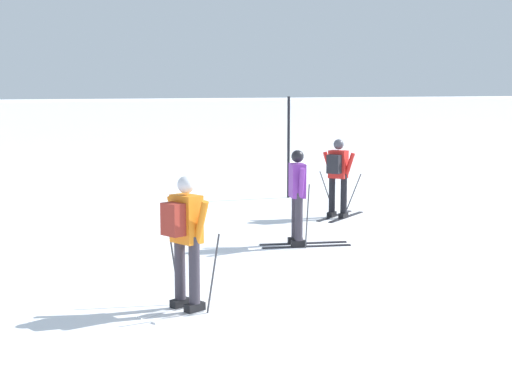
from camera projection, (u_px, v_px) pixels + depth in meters
ground_plane at (403, 300)px, 9.92m from camera, size 120.00×120.00×0.00m
skier_purple at (298, 195)px, 13.30m from camera, size 1.61×0.98×1.71m
skier_orange at (185, 236)px, 9.33m from camera, size 1.64×0.99×1.71m
skier_red at (338, 174)px, 16.19m from camera, size 1.60×1.02×1.71m
trail_marker_pole at (289, 147)px, 19.25m from camera, size 0.07×0.07×2.60m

